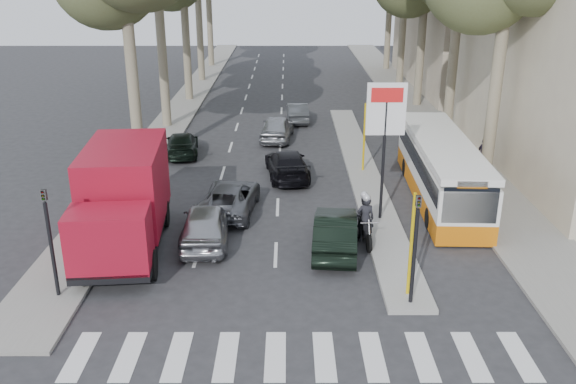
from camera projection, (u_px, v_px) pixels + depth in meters
name	position (u px, v px, depth m)	size (l,w,h in m)	color
ground	(302.00, 282.00, 19.91)	(120.00, 120.00, 0.00)	#28282B
sidewalk_right	(415.00, 108.00, 43.27)	(3.20, 70.00, 0.12)	gray
median_left	(188.00, 99.00, 46.07)	(2.40, 64.00, 0.12)	gray
traffic_island	(363.00, 171.00, 30.17)	(1.50, 26.00, 0.16)	gray
billboard	(385.00, 132.00, 23.27)	(1.50, 12.10, 5.60)	yellow
traffic_light_island	(416.00, 232.00, 17.63)	(0.16, 0.41, 3.60)	black
traffic_light_left	(48.00, 225.00, 18.09)	(0.16, 0.41, 3.60)	black
silver_hatchback	(206.00, 223.00, 22.53)	(1.75, 4.34, 1.48)	#9E9FA5
dark_hatchback	(335.00, 231.00, 21.92)	(1.51, 4.33, 1.43)	black
queue_car_a	(230.00, 198.00, 25.29)	(2.09, 4.52, 1.26)	#54565D
queue_car_b	(287.00, 164.00, 29.37)	(1.85, 4.55, 1.32)	black
queue_car_c	(277.00, 128.00, 35.59)	(1.72, 4.27, 1.45)	#919498
queue_car_d	(297.00, 112.00, 39.68)	(1.30, 3.74, 1.23)	#44474B
queue_car_e	(182.00, 144.00, 32.86)	(1.68, 4.13, 1.20)	black
red_truck	(123.00, 198.00, 21.65)	(3.17, 7.06, 3.66)	black
city_bus	(441.00, 168.00, 26.46)	(2.60, 10.31, 2.70)	#D0680B
motorcycle	(364.00, 218.00, 22.63)	(0.84, 2.27, 1.93)	black
pedestrian_near	(483.00, 155.00, 29.84)	(0.98, 0.48, 1.67)	#362D43
pedestrian_far	(443.00, 153.00, 29.98)	(1.13, 0.50, 1.74)	#6E5C52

